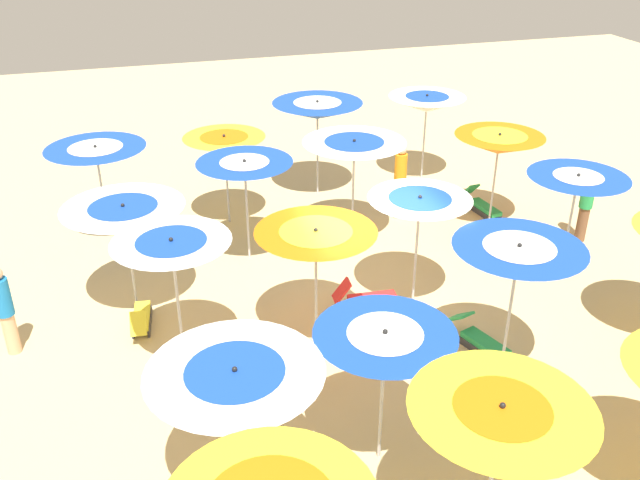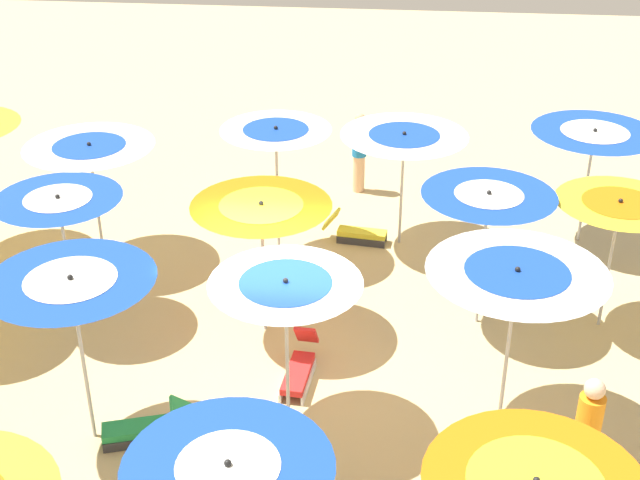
{
  "view_description": "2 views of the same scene",
  "coord_description": "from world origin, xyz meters",
  "px_view_note": "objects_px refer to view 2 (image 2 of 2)",
  "views": [
    {
      "loc": [
        4.14,
        10.33,
        7.45
      ],
      "look_at": [
        0.79,
        -0.91,
        1.31
      ],
      "focal_mm": 38.92,
      "sensor_mm": 36.0,
      "label": 1
    },
    {
      "loc": [
        -10.18,
        -1.69,
        7.91
      ],
      "look_at": [
        2.26,
        -0.4,
        1.09
      ],
      "focal_mm": 49.59,
      "sensor_mm": 36.0,
      "label": 2
    }
  ],
  "objects_px": {
    "beach_umbrella_11": "(516,283)",
    "beach_umbrella_12": "(286,294)",
    "lounger_3": "(357,232)",
    "lounger_1": "(299,368)",
    "beach_umbrella_1": "(404,142)",
    "beach_umbrella_7": "(262,217)",
    "beach_umbrella_6": "(488,205)",
    "beach_umbrella_0": "(593,141)",
    "beach_umbrella_13": "(72,290)",
    "beach_umbrella_17": "(229,479)",
    "beach_umbrella_2": "(276,139)",
    "beach_umbrella_3": "(91,157)",
    "lounger_2": "(146,427)",
    "beachgoer_0": "(585,442)",
    "beach_umbrella_5": "(618,214)",
    "beachgoer_2": "(359,151)",
    "beach_umbrella_8": "(59,209)"
  },
  "relations": [
    {
      "from": "beach_umbrella_2",
      "to": "beach_umbrella_7",
      "type": "relative_size",
      "value": 1.11
    },
    {
      "from": "lounger_2",
      "to": "beach_umbrella_7",
      "type": "bearing_deg",
      "value": -130.92
    },
    {
      "from": "beach_umbrella_1",
      "to": "beach_umbrella_7",
      "type": "distance_m",
      "value": 3.68
    },
    {
      "from": "beachgoer_2",
      "to": "beach_umbrella_2",
      "type": "bearing_deg",
      "value": -85.97
    },
    {
      "from": "beach_umbrella_5",
      "to": "beach_umbrella_7",
      "type": "relative_size",
      "value": 0.99
    },
    {
      "from": "beach_umbrella_2",
      "to": "beach_umbrella_3",
      "type": "distance_m",
      "value": 3.18
    },
    {
      "from": "beach_umbrella_6",
      "to": "beach_umbrella_17",
      "type": "distance_m",
      "value": 6.66
    },
    {
      "from": "beach_umbrella_12",
      "to": "lounger_3",
      "type": "height_order",
      "value": "beach_umbrella_12"
    },
    {
      "from": "beach_umbrella_8",
      "to": "beach_umbrella_17",
      "type": "distance_m",
      "value": 6.57
    },
    {
      "from": "lounger_1",
      "to": "beach_umbrella_0",
      "type": "bearing_deg",
      "value": 140.49
    },
    {
      "from": "beach_umbrella_12",
      "to": "beach_umbrella_17",
      "type": "relative_size",
      "value": 0.97
    },
    {
      "from": "lounger_1",
      "to": "beachgoer_0",
      "type": "relative_size",
      "value": 0.68
    },
    {
      "from": "beach_umbrella_2",
      "to": "lounger_2",
      "type": "height_order",
      "value": "beach_umbrella_2"
    },
    {
      "from": "beach_umbrella_3",
      "to": "beach_umbrella_12",
      "type": "height_order",
      "value": "beach_umbrella_12"
    },
    {
      "from": "beach_umbrella_1",
      "to": "beach_umbrella_3",
      "type": "relative_size",
      "value": 1.01
    },
    {
      "from": "beach_umbrella_1",
      "to": "lounger_1",
      "type": "relative_size",
      "value": 1.76
    },
    {
      "from": "beach_umbrella_0",
      "to": "beach_umbrella_11",
      "type": "distance_m",
      "value": 5.73
    },
    {
      "from": "beach_umbrella_12",
      "to": "beachgoer_2",
      "type": "distance_m",
      "value": 7.53
    },
    {
      "from": "beach_umbrella_1",
      "to": "beach_umbrella_8",
      "type": "xyz_separation_m",
      "value": [
        -3.12,
        5.09,
        -0.02
      ]
    },
    {
      "from": "beach_umbrella_13",
      "to": "lounger_1",
      "type": "relative_size",
      "value": 1.94
    },
    {
      "from": "beach_umbrella_13",
      "to": "lounger_1",
      "type": "bearing_deg",
      "value": -60.1
    },
    {
      "from": "beach_umbrella_7",
      "to": "beach_umbrella_8",
      "type": "relative_size",
      "value": 1.01
    },
    {
      "from": "beach_umbrella_2",
      "to": "lounger_2",
      "type": "bearing_deg",
      "value": 168.65
    },
    {
      "from": "beach_umbrella_6",
      "to": "lounger_2",
      "type": "xyz_separation_m",
      "value": [
        -3.26,
        4.48,
        -1.87
      ]
    },
    {
      "from": "beach_umbrella_8",
      "to": "beach_umbrella_3",
      "type": "bearing_deg",
      "value": 5.97
    },
    {
      "from": "beach_umbrella_2",
      "to": "beach_umbrella_11",
      "type": "relative_size",
      "value": 1.02
    },
    {
      "from": "beach_umbrella_13",
      "to": "beach_umbrella_8",
      "type": "bearing_deg",
      "value": 24.16
    },
    {
      "from": "beach_umbrella_13",
      "to": "beach_umbrella_7",
      "type": "bearing_deg",
      "value": -34.48
    },
    {
      "from": "beach_umbrella_6",
      "to": "beach_umbrella_12",
      "type": "xyz_separation_m",
      "value": [
        -2.76,
        2.66,
        -0.01
      ]
    },
    {
      "from": "lounger_1",
      "to": "lounger_3",
      "type": "relative_size",
      "value": 1.05
    },
    {
      "from": "beach_umbrella_11",
      "to": "beach_umbrella_12",
      "type": "relative_size",
      "value": 1.07
    },
    {
      "from": "beach_umbrella_13",
      "to": "beach_umbrella_17",
      "type": "xyz_separation_m",
      "value": [
        -2.79,
        -2.46,
        -0.15
      ]
    },
    {
      "from": "beach_umbrella_8",
      "to": "lounger_2",
      "type": "xyz_separation_m",
      "value": [
        -2.65,
        -1.91,
        -1.78
      ]
    },
    {
      "from": "beach_umbrella_3",
      "to": "lounger_2",
      "type": "distance_m",
      "value": 5.43
    },
    {
      "from": "beach_umbrella_6",
      "to": "lounger_3",
      "type": "xyz_separation_m",
      "value": [
        2.46,
        2.08,
        -1.87
      ]
    },
    {
      "from": "beach_umbrella_8",
      "to": "beach_umbrella_2",
      "type": "bearing_deg",
      "value": -50.13
    },
    {
      "from": "beach_umbrella_3",
      "to": "lounger_3",
      "type": "distance_m",
      "value": 4.96
    },
    {
      "from": "beach_umbrella_12",
      "to": "beach_umbrella_7",
      "type": "bearing_deg",
      "value": 16.88
    },
    {
      "from": "beach_umbrella_5",
      "to": "beachgoer_0",
      "type": "height_order",
      "value": "beach_umbrella_5"
    },
    {
      "from": "beach_umbrella_3",
      "to": "beach_umbrella_17",
      "type": "distance_m",
      "value": 8.43
    },
    {
      "from": "beach_umbrella_11",
      "to": "beach_umbrella_12",
      "type": "xyz_separation_m",
      "value": [
        -0.3,
        2.84,
        -0.16
      ]
    },
    {
      "from": "beach_umbrella_17",
      "to": "beachgoer_2",
      "type": "distance_m",
      "value": 10.83
    },
    {
      "from": "beach_umbrella_6",
      "to": "beach_umbrella_12",
      "type": "relative_size",
      "value": 1.01
    },
    {
      "from": "beach_umbrella_6",
      "to": "beach_umbrella_12",
      "type": "height_order",
      "value": "beach_umbrella_6"
    },
    {
      "from": "beach_umbrella_3",
      "to": "beachgoer_0",
      "type": "distance_m",
      "value": 9.3
    },
    {
      "from": "beach_umbrella_3",
      "to": "beach_umbrella_6",
      "type": "xyz_separation_m",
      "value": [
        -1.41,
        -6.6,
        0.11
      ]
    },
    {
      "from": "beach_umbrella_11",
      "to": "lounger_3",
      "type": "height_order",
      "value": "beach_umbrella_11"
    },
    {
      "from": "beachgoer_2",
      "to": "lounger_3",
      "type": "bearing_deg",
      "value": -58.95
    },
    {
      "from": "beach_umbrella_0",
      "to": "beach_umbrella_7",
      "type": "bearing_deg",
      "value": 123.26
    },
    {
      "from": "beach_umbrella_0",
      "to": "beachgoer_0",
      "type": "bearing_deg",
      "value": 171.04
    }
  ]
}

